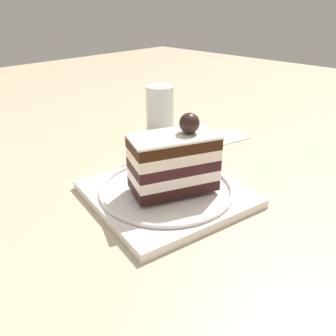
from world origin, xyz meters
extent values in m
plane|color=tan|center=(0.00, 0.00, 0.00)|extent=(2.40, 2.40, 0.00)
cube|color=white|center=(0.01, 0.00, 0.01)|extent=(0.24, 0.24, 0.01)
torus|color=white|center=(0.01, 0.00, 0.02)|extent=(0.23, 0.23, 0.01)
cube|color=black|center=(0.01, -0.01, 0.03)|extent=(0.13, 0.10, 0.02)
cube|color=white|center=(0.01, -0.01, 0.04)|extent=(0.13, 0.10, 0.02)
cube|color=#341416|center=(0.01, -0.01, 0.06)|extent=(0.13, 0.10, 0.02)
cube|color=white|center=(0.01, -0.01, 0.07)|extent=(0.13, 0.10, 0.02)
cube|color=#33190A|center=(0.01, -0.01, 0.09)|extent=(0.13, 0.10, 0.02)
cube|color=white|center=(0.01, -0.01, 0.10)|extent=(0.13, 0.10, 0.00)
sphere|color=black|center=(0.03, -0.02, 0.11)|extent=(0.03, 0.03, 0.03)
cube|color=silver|center=(0.04, 0.10, 0.02)|extent=(0.03, 0.07, 0.00)
cube|color=silver|center=(0.02, 0.06, 0.02)|extent=(0.01, 0.02, 0.00)
cube|color=silver|center=(0.01, 0.04, 0.02)|extent=(0.01, 0.03, 0.00)
cube|color=silver|center=(0.01, 0.04, 0.02)|extent=(0.01, 0.03, 0.00)
cube|color=silver|center=(0.02, 0.04, 0.02)|extent=(0.01, 0.03, 0.00)
cube|color=silver|center=(0.02, 0.03, 0.02)|extent=(0.01, 0.03, 0.00)
cylinder|color=silver|center=(0.19, 0.20, 0.05)|extent=(0.06, 0.06, 0.10)
cylinder|color=beige|center=(0.19, 0.20, 0.03)|extent=(0.05, 0.05, 0.05)
cube|color=white|center=(0.25, 0.08, 0.00)|extent=(0.13, 0.09, 0.00)
camera|label=1|loc=(-0.30, -0.30, 0.26)|focal=37.18mm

